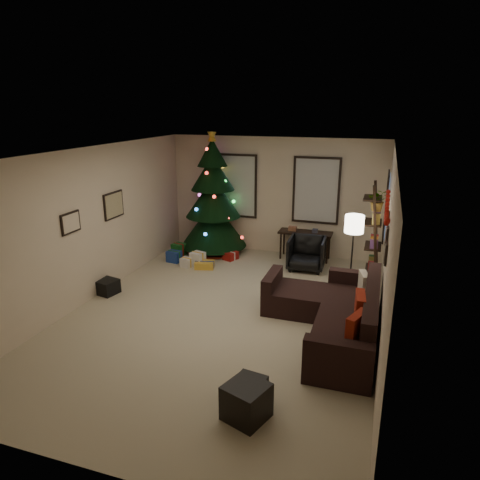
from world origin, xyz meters
name	(u,v)px	position (x,y,z in m)	size (l,w,h in m)	color
floor	(223,315)	(0.00, 0.00, 0.00)	(7.00, 7.00, 0.00)	#BBAD8E
ceiling	(221,152)	(0.00, 0.00, 2.70)	(7.00, 7.00, 0.00)	white
wall_back	(275,196)	(0.00, 3.50, 1.35)	(5.00, 5.00, 0.00)	beige
wall_front	(83,348)	(0.00, -3.50, 1.35)	(5.00, 5.00, 0.00)	beige
wall_left	(90,225)	(-2.50, 0.00, 1.35)	(7.00, 7.00, 0.00)	beige
wall_right	(387,254)	(2.50, 0.00, 1.35)	(7.00, 7.00, 0.00)	beige
window_back_left	(236,186)	(-0.95, 3.47, 1.55)	(1.05, 0.06, 1.50)	#728CB2
window_back_right	(316,190)	(0.95, 3.47, 1.55)	(1.05, 0.06, 1.50)	#728CB2
window_right_wall	(387,206)	(2.47, 2.55, 1.50)	(0.06, 0.90, 1.30)	#728CB2
christmas_tree	(213,202)	(-1.39, 3.11, 1.20)	(1.56, 1.56, 2.91)	black
presents	(195,257)	(-1.49, 2.21, 0.12)	(1.50, 1.01, 0.30)	silver
sofa	(335,315)	(1.85, 0.01, 0.28)	(1.85, 2.69, 0.86)	black
pillow_red_a	(357,329)	(2.21, -1.05, 0.64)	(0.12, 0.44, 0.44)	maroon
pillow_red_b	(360,310)	(2.21, -0.45, 0.64)	(0.12, 0.46, 0.46)	maroon
pillow_cream	(364,284)	(2.21, 0.54, 0.63)	(0.11, 0.37, 0.37)	beige
ottoman_near	(246,402)	(1.13, -2.31, 0.21)	(0.44, 0.44, 0.42)	black
ottoman_far	(249,392)	(1.09, -2.07, 0.16)	(0.34, 0.34, 0.33)	black
desk	(305,235)	(0.80, 3.22, 0.57)	(1.19, 0.43, 0.64)	black
desk_chair	(307,253)	(0.94, 2.57, 0.36)	(0.69, 0.65, 0.71)	black
bookshelf	(374,239)	(2.30, 1.93, 0.99)	(0.30, 0.60, 2.05)	black
potted_plant	(378,197)	(2.30, 1.75, 1.82)	(0.46, 0.40, 0.51)	#4C4C4C
floor_lamp	(354,230)	(1.95, 1.32, 1.31)	(0.33, 0.33, 1.56)	black
art_map	(114,205)	(-2.48, 0.74, 1.56)	(0.04, 0.60, 0.50)	black
art_abstract	(70,223)	(-2.48, -0.51, 1.52)	(0.04, 0.45, 0.35)	black
gallery	(387,240)	(2.48, -0.07, 1.57)	(0.03, 1.25, 0.54)	black
garland	(387,211)	(2.45, 0.06, 1.96)	(0.08, 1.90, 0.30)	#A5140C
stocking_left	(269,193)	(-0.14, 3.53, 1.42)	(0.20, 0.05, 0.36)	#990F0C
stocking_right	(284,190)	(0.19, 3.57, 1.51)	(0.20, 0.05, 0.36)	#990F0C
storage_bin	(104,286)	(-2.45, 0.16, 0.13)	(0.53, 0.35, 0.27)	black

